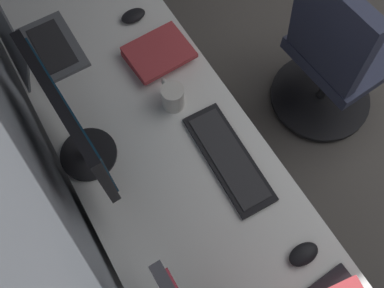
{
  "coord_description": "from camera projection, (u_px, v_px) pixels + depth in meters",
  "views": [
    {
      "loc": [
        -0.1,
        2.11,
        2.08
      ],
      "look_at": [
        0.33,
        1.86,
        0.95
      ],
      "focal_mm": 38.55,
      "sensor_mm": 36.0,
      "label": 1
    }
  ],
  "objects": [
    {
      "name": "laptop_leftmost",
      "position": [
        37.0,
        47.0,
        1.59
      ],
      "size": [
        0.31,
        0.26,
        0.19
      ],
      "color": "#595B60",
      "rests_on": "desk"
    },
    {
      "name": "mouse_spare",
      "position": [
        304.0,
        254.0,
        1.3
      ],
      "size": [
        0.06,
        0.1,
        0.03
      ],
      "primitive_type": "ellipsoid",
      "color": "black",
      "rests_on": "desk"
    },
    {
      "name": "keyboard_main",
      "position": [
        229.0,
        158.0,
        1.44
      ],
      "size": [
        0.42,
        0.15,
        0.02
      ],
      "color": "black",
      "rests_on": "desk"
    },
    {
      "name": "book_stack_near",
      "position": [
        157.0,
        54.0,
        1.6
      ],
      "size": [
        0.2,
        0.25,
        0.05
      ],
      "color": "#B2383D",
      "rests_on": "desk"
    },
    {
      "name": "office_chair",
      "position": [
        333.0,
        60.0,
        1.95
      ],
      "size": [
        0.56,
        0.57,
        0.97
      ],
      "color": "#383D56",
      "rests_on": "ground"
    },
    {
      "name": "monitor_secondary",
      "position": [
        71.0,
        124.0,
        1.24
      ],
      "size": [
        0.48,
        0.2,
        0.42
      ],
      "color": "black",
      "rests_on": "desk"
    },
    {
      "name": "coffee_mug",
      "position": [
        173.0,
        97.0,
        1.49
      ],
      "size": [
        0.12,
        0.08,
        0.1
      ],
      "color": "silver",
      "rests_on": "desk"
    },
    {
      "name": "drawer_pedestal",
      "position": [
        172.0,
        200.0,
        1.79
      ],
      "size": [
        0.4,
        0.51,
        0.69
      ],
      "color": "white",
      "rests_on": "ground"
    },
    {
      "name": "desk",
      "position": [
        180.0,
        182.0,
        1.49
      ],
      "size": [
        2.15,
        0.66,
        0.73
      ],
      "color": "white",
      "rests_on": "ground"
    },
    {
      "name": "mouse_main",
      "position": [
        133.0,
        16.0,
        1.68
      ],
      "size": [
        0.06,
        0.1,
        0.03
      ],
      "primitive_type": "ellipsoid",
      "color": "black",
      "rests_on": "desk"
    }
  ]
}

